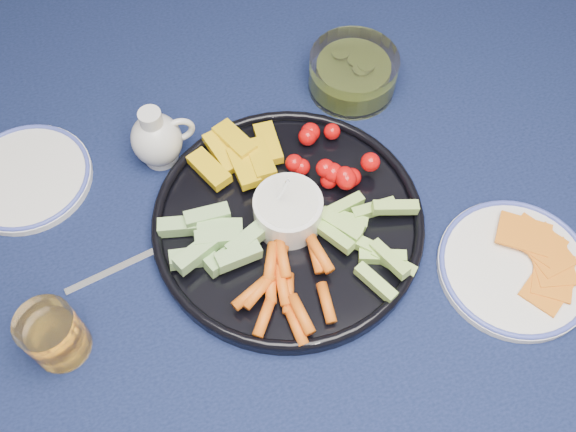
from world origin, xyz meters
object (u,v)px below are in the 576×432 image
object	(u,v)px
crudite_platter	(286,220)
side_plate_extra	(26,177)
dining_table	(205,232)
creamer_pitcher	(157,139)
juice_tumbler	(55,336)
cheese_plate	(516,267)
pickle_bowl	(353,74)

from	to	relation	value
crudite_platter	side_plate_extra	bearing A→B (deg)	149.27
dining_table	creamer_pitcher	size ratio (longest dim) A/B	16.49
creamer_pitcher	juice_tumbler	size ratio (longest dim) A/B	1.21
side_plate_extra	cheese_plate	bearing A→B (deg)	-30.90
side_plate_extra	crudite_platter	bearing A→B (deg)	-30.73
dining_table	cheese_plate	world-z (taller)	cheese_plate
cheese_plate	juice_tumbler	size ratio (longest dim) A/B	2.45
cheese_plate	pickle_bowl	bearing A→B (deg)	103.17
pickle_bowl	cheese_plate	world-z (taller)	pickle_bowl
crudite_platter	cheese_plate	world-z (taller)	crudite_platter
crudite_platter	dining_table	bearing A→B (deg)	143.39
crudite_platter	pickle_bowl	bearing A→B (deg)	49.12
cheese_plate	juice_tumbler	xyz separation A→B (m)	(-0.58, 0.09, 0.03)
dining_table	pickle_bowl	size ratio (longest dim) A/B	12.23
cheese_plate	juice_tumbler	distance (m)	0.59
dining_table	crudite_platter	bearing A→B (deg)	-36.61
crudite_platter	cheese_plate	xyz separation A→B (m)	(0.27, -0.16, -0.01)
crudite_platter	creamer_pitcher	distance (m)	0.22
juice_tumbler	cheese_plate	bearing A→B (deg)	-8.72
creamer_pitcher	side_plate_extra	size ratio (longest dim) A/B	0.55
dining_table	cheese_plate	xyz separation A→B (m)	(0.37, -0.24, 0.10)
creamer_pitcher	juice_tumbler	xyz separation A→B (m)	(-0.18, -0.24, -0.01)
crudite_platter	cheese_plate	distance (m)	0.31
creamer_pitcher	pickle_bowl	distance (m)	0.32
juice_tumbler	dining_table	bearing A→B (deg)	34.98
cheese_plate	side_plate_extra	distance (m)	0.69
side_plate_extra	creamer_pitcher	bearing A→B (deg)	-6.70
creamer_pitcher	cheese_plate	size ratio (longest dim) A/B	0.49
dining_table	side_plate_extra	bearing A→B (deg)	152.34
crudite_platter	juice_tumbler	bearing A→B (deg)	-167.48
juice_tumbler	pickle_bowl	bearing A→B (deg)	29.19
crudite_platter	pickle_bowl	distance (m)	0.27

